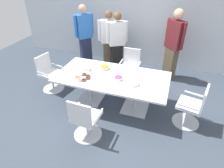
{
  "coord_description": "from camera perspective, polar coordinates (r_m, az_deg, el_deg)",
  "views": [
    {
      "loc": [
        1.16,
        -3.35,
        2.86
      ],
      "look_at": [
        0.0,
        0.0,
        0.55
      ],
      "focal_mm": 30.82,
      "sensor_mm": 36.0,
      "label": 1
    }
  ],
  "objects": [
    {
      "name": "person_standing_3",
      "position": [
        5.34,
        17.72,
        11.13
      ],
      "size": [
        0.51,
        0.46,
        1.89
      ],
      "rotation": [
        0.0,
        0.0,
        -3.85
      ],
      "color": "brown",
      "rests_on": "ground"
    },
    {
      "name": "person_standing_0",
      "position": [
        6.0,
        -8.1,
        14.26
      ],
      "size": [
        0.44,
        0.53,
        1.82
      ],
      "rotation": [
        0.0,
        0.0,
        -2.23
      ],
      "color": "#232842",
      "rests_on": "ground"
    },
    {
      "name": "person_standing_1",
      "position": [
        5.73,
        -0.99,
        12.96
      ],
      "size": [
        0.6,
        0.36,
        1.71
      ],
      "rotation": [
        0.0,
        0.0,
        -2.78
      ],
      "color": "brown",
      "rests_on": "ground"
    },
    {
      "name": "napkin_pile",
      "position": [
        4.38,
        -7.44,
        4.59
      ],
      "size": [
        0.15,
        0.15,
        0.08
      ],
      "primitive_type": "cube",
      "color": "white",
      "rests_on": "conference_table"
    },
    {
      "name": "ground_plane",
      "position": [
        4.56,
        0.0,
        -5.86
      ],
      "size": [
        10.0,
        10.0,
        0.01
      ],
      "primitive_type": "cube",
      "color": "#3D4754"
    },
    {
      "name": "office_chair_3",
      "position": [
        5.18,
        5.37,
        4.69
      ],
      "size": [
        0.54,
        0.54,
        0.91
      ],
      "rotation": [
        0.0,
        0.0,
        -3.14
      ],
      "color": "silver",
      "rests_on": "ground"
    },
    {
      "name": "conference_table",
      "position": [
        4.19,
        0.0,
        0.86
      ],
      "size": [
        2.4,
        1.2,
        0.75
      ],
      "color": "silver",
      "rests_on": "ground"
    },
    {
      "name": "snack_bowl_candy_mix",
      "position": [
        3.99,
        1.87,
        1.84
      ],
      "size": [
        0.19,
        0.19,
        0.08
      ],
      "color": "white",
      "rests_on": "conference_table"
    },
    {
      "name": "donut_platter",
      "position": [
        4.09,
        -8.62,
        1.98
      ],
      "size": [
        0.34,
        0.34,
        0.04
      ],
      "color": "white",
      "rests_on": "conference_table"
    },
    {
      "name": "office_chair_0",
      "position": [
        5.1,
        -17.99,
        2.59
      ],
      "size": [
        0.64,
        0.64,
        0.91
      ],
      "rotation": [
        0.0,
        0.0,
        -1.77
      ],
      "color": "silver",
      "rests_on": "ground"
    },
    {
      "name": "plate_stack",
      "position": [
        3.86,
        6.44,
        0.15
      ],
      "size": [
        0.24,
        0.24,
        0.04
      ],
      "color": "white",
      "rests_on": "conference_table"
    },
    {
      "name": "snack_bowl_chips_orange",
      "position": [
        4.39,
        -2.21,
        4.98
      ],
      "size": [
        0.23,
        0.23,
        0.09
      ],
      "color": "beige",
      "rests_on": "conference_table"
    },
    {
      "name": "person_standing_2",
      "position": [
        5.54,
        1.46,
        12.31
      ],
      "size": [
        0.56,
        0.42,
        1.72
      ],
      "rotation": [
        0.0,
        0.0,
        -2.6
      ],
      "color": "black",
      "rests_on": "ground"
    },
    {
      "name": "office_chair_1",
      "position": [
        3.57,
        -7.97,
        -10.73
      ],
      "size": [
        0.57,
        0.57,
        0.91
      ],
      "rotation": [
        0.0,
        0.0,
        -0.05
      ],
      "color": "silver",
      "rests_on": "ground"
    },
    {
      "name": "office_chair_2",
      "position": [
        4.11,
        22.66,
        -6.6
      ],
      "size": [
        0.64,
        0.64,
        0.91
      ],
      "rotation": [
        0.0,
        0.0,
        1.36
      ],
      "color": "silver",
      "rests_on": "ground"
    },
    {
      "name": "back_wall",
      "position": [
        6.04,
        7.87,
        18.83
      ],
      "size": [
        8.0,
        0.1,
        2.8
      ],
      "primitive_type": "cube",
      "color": "silver",
      "rests_on": "ground"
    }
  ]
}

